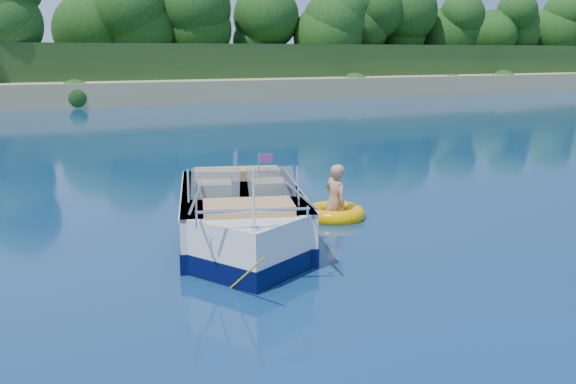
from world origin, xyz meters
name	(u,v)px	position (x,y,z in m)	size (l,w,h in m)	color
ground	(331,298)	(0.00, 0.00, 0.00)	(160.00, 160.00, 0.00)	#0A274B
shoreline	(22,76)	(0.00, 63.77, 0.98)	(170.00, 59.00, 6.00)	tan
treeline	(39,20)	(0.04, 41.01, 5.55)	(150.00, 7.12, 8.19)	black
motorboat	(243,221)	(-0.13, 3.04, 0.40)	(3.33, 5.97, 2.05)	silver
tow_tube	(334,214)	(2.27, 3.88, 0.09)	(1.68, 1.68, 0.34)	#FDAE00
boy	(334,218)	(2.24, 3.85, 0.00)	(0.60, 0.40, 1.66)	tan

